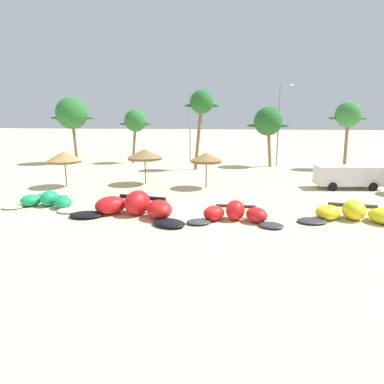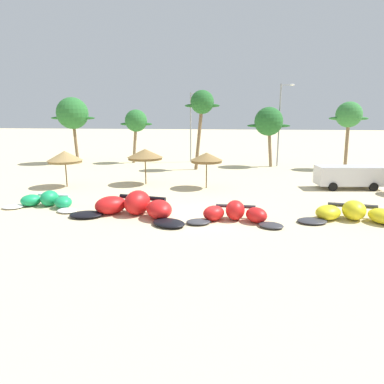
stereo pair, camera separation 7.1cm
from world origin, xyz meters
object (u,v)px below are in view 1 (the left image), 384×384
Objects in this scene: beach_umbrella_near_palms at (206,158)px; palm_left at (135,121)px; palm_left_of_gap at (201,104)px; lamppost_west_center at (280,121)px; beach_umbrella_near_van at (64,157)px; kite_left_of_center at (235,214)px; palm_center_left at (268,122)px; kite_far_left at (47,201)px; kite_left at (135,207)px; parked_van at (347,175)px; lamppost_west at (192,123)px; kite_center at (355,214)px; palm_leftmost at (72,114)px; palm_center_right at (348,116)px; beach_umbrella_middle at (145,154)px.

palm_left is at bearing 125.10° from beach_umbrella_near_palms.
palm_left is at bearing 152.39° from palm_left_of_gap.
beach_umbrella_near_van is at bearing -142.03° from lamppost_west_center.
kite_left_of_center is 22.85m from palm_center_left.
kite_left reaches higher than kite_far_left.
lamppost_west is (-14.70, 14.77, 3.80)m from parked_van.
beach_umbrella_near_van reaches higher than parked_van.
kite_far_left is 24.76m from lamppost_west.
palm_left_of_gap is (-10.59, 17.86, 6.60)m from kite_center.
kite_far_left is 22.63m from palm_leftmost.
lamppost_west_center is (-7.04, 1.34, -0.64)m from palm_center_right.
palm_left_of_gap reaches higher than palm_center_left.
kite_far_left is 0.74× the size of kite_left.
lamppost_west_center reaches higher than lamppost_west.
palm_center_left is 9.63m from lamppost_west.
beach_umbrella_middle is (-7.82, 9.85, 2.17)m from kite_left_of_center.
lamppost_west_center is (8.63, 3.79, -1.84)m from palm_left_of_gap.
palm_center_right reaches higher than kite_far_left.
palm_leftmost is (-26.78, 21.03, 5.63)m from kite_center.
beach_umbrella_middle is 14.46m from palm_left.
palm_center_left is (9.31, 21.84, 4.56)m from kite_left.
beach_umbrella_near_palms is at bearing -113.93° from palm_center_left.
lamppost_west is (-9.18, 2.90, -0.23)m from palm_center_left.
palm_leftmost reaches higher than palm_center_right.
beach_umbrella_near_palms is at bearing 105.39° from kite_left_of_center.
lamppost_west_center is at bearing 95.17° from kite_center.
palm_left reaches higher than kite_far_left.
beach_umbrella_near_van is at bearing 150.79° from kite_left_of_center.
lamppost_west_center is at bearing 45.32° from beach_umbrella_middle.
palm_left is at bearing 118.33° from kite_left_of_center.
kite_left_of_center is 20.26m from palm_left_of_gap.
kite_left is 26.48m from palm_leftmost.
kite_far_left is 1.03× the size of parked_van.
palm_center_right reaches higher than parked_van.
palm_left_of_gap is (16.19, -3.17, 0.97)m from palm_leftmost.
palm_left_of_gap is at bearing -27.61° from palm_left.
lamppost_west_center reaches higher than kite_left_of_center.
kite_center is 29.89m from palm_left.
kite_left_of_center is 0.76× the size of palm_center_right.
lamppost_west reaches higher than palm_center_left.
kite_left is 5.91m from kite_left_of_center.
kite_left is 24.18m from palm_center_left.
lamppost_west is (2.03, 15.15, 2.28)m from beach_umbrella_middle.
kite_center is 22.00m from beach_umbrella_near_van.
palm_left_of_gap is 15.91m from palm_center_right.
palm_left is at bearing 175.75° from palm_center_left.
kite_far_left is 1.79× the size of beach_umbrella_middle.
kite_center is 0.82× the size of palm_leftmost.
kite_left is 25.12m from lamppost_west.
beach_umbrella_middle reaches higher than beach_umbrella_near_palms.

